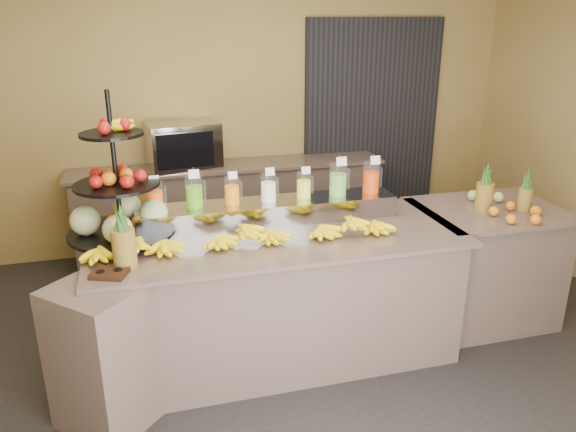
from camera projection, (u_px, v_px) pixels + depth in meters
name	position (u px, v px, depth m)	size (l,w,h in m)	color
ground	(290.00, 377.00, 3.82)	(6.00, 6.00, 0.00)	black
room_envelope	(286.00, 83.00, 3.94)	(6.04, 5.02, 2.82)	olive
buffet_counter	(264.00, 301.00, 3.87)	(2.75, 1.25, 0.93)	gray
right_counter	(483.00, 263.00, 4.45)	(1.08, 0.88, 0.93)	gray
back_ledge	(231.00, 208.00, 5.70)	(3.10, 0.55, 0.93)	gray
pitcher_tray	(269.00, 211.00, 4.01)	(1.85, 0.30, 0.15)	gray
juice_pitcher_orange_a	(155.00, 198.00, 3.75)	(0.11, 0.12, 0.27)	silver
juice_pitcher_green	(194.00, 194.00, 3.82)	(0.12, 0.13, 0.29)	silver
juice_pitcher_orange_b	(232.00, 192.00, 3.89)	(0.11, 0.11, 0.26)	silver
juice_pitcher_milk	(268.00, 189.00, 3.95)	(0.11, 0.11, 0.27)	silver
juice_pitcher_lemon	(304.00, 187.00, 4.02)	(0.11, 0.11, 0.26)	silver
juice_pitcher_lime	(338.00, 181.00, 4.07)	(0.13, 0.13, 0.31)	silver
juice_pitcher_orange_c	(371.00, 179.00, 4.14)	(0.13, 0.13, 0.30)	silver
banana_heap	(246.00, 234.00, 3.61)	(2.02, 0.18, 0.17)	yellow
fruit_stand	(127.00, 204.00, 3.63)	(0.88, 0.88, 0.98)	black
condiment_caddy	(109.00, 273.00, 3.19)	(0.19, 0.15, 0.03)	black
pineapple_left_a	(124.00, 244.00, 3.26)	(0.14, 0.14, 0.39)	brown
pineapple_left_b	(144.00, 203.00, 3.97)	(0.12, 0.12, 0.38)	brown
right_fruit_pile	(509.00, 206.00, 4.15)	(0.40, 0.38, 0.21)	brown
oven_warmer	(183.00, 145.00, 5.36)	(0.66, 0.46, 0.44)	gray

